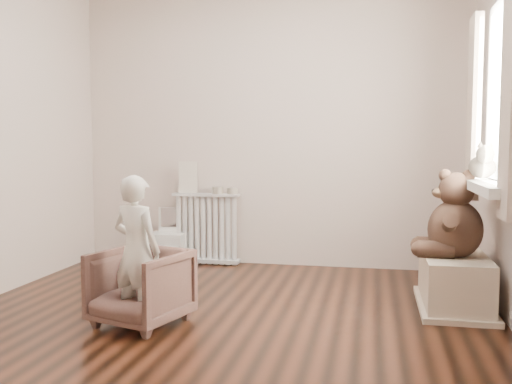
% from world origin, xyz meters
% --- Properties ---
extents(floor, '(3.60, 3.60, 0.01)m').
position_xyz_m(floor, '(0.00, 0.00, 0.00)').
color(floor, black).
rests_on(floor, ground).
extents(back_wall, '(3.60, 0.02, 2.60)m').
position_xyz_m(back_wall, '(0.00, 1.80, 1.30)').
color(back_wall, beige).
rests_on(back_wall, ground).
extents(front_wall, '(3.60, 0.02, 2.60)m').
position_xyz_m(front_wall, '(0.00, -1.80, 1.30)').
color(front_wall, beige).
rests_on(front_wall, ground).
extents(window, '(0.03, 0.90, 1.10)m').
position_xyz_m(window, '(1.76, 0.30, 1.45)').
color(window, white).
rests_on(window, right_wall).
extents(window_sill, '(0.22, 1.10, 0.06)m').
position_xyz_m(window_sill, '(1.67, 0.30, 0.87)').
color(window_sill, silver).
rests_on(window_sill, right_wall).
extents(curtain_left, '(0.06, 0.26, 1.30)m').
position_xyz_m(curtain_left, '(1.65, -0.27, 1.39)').
color(curtain_left, beige).
rests_on(curtain_left, right_wall).
extents(curtain_right, '(0.06, 0.26, 1.30)m').
position_xyz_m(curtain_right, '(1.65, 0.87, 1.39)').
color(curtain_right, beige).
rests_on(curtain_right, right_wall).
extents(radiator, '(0.64, 0.12, 0.67)m').
position_xyz_m(radiator, '(-0.58, 1.68, 0.39)').
color(radiator, silver).
rests_on(radiator, floor).
extents(paper_doll, '(0.18, 0.02, 0.30)m').
position_xyz_m(paper_doll, '(-0.76, 1.68, 0.82)').
color(paper_doll, beige).
rests_on(paper_doll, radiator).
extents(tin_a, '(0.11, 0.11, 0.06)m').
position_xyz_m(tin_a, '(-0.47, 1.68, 0.70)').
color(tin_a, '#A59E8C').
rests_on(tin_a, radiator).
extents(tin_b, '(0.10, 0.10, 0.06)m').
position_xyz_m(tin_b, '(-0.33, 1.68, 0.70)').
color(tin_b, '#A59E8C').
rests_on(tin_b, radiator).
extents(toy_vanity, '(0.34, 0.24, 0.53)m').
position_xyz_m(toy_vanity, '(-0.96, 1.65, 0.28)').
color(toy_vanity, silver).
rests_on(toy_vanity, floor).
extents(armchair, '(0.64, 0.65, 0.48)m').
position_xyz_m(armchair, '(-0.47, -0.16, 0.24)').
color(armchair, brown).
rests_on(armchair, floor).
extents(child, '(0.39, 0.31, 0.93)m').
position_xyz_m(child, '(-0.47, -0.21, 0.48)').
color(child, silver).
rests_on(child, armchair).
extents(toy_bench, '(0.42, 0.79, 0.37)m').
position_xyz_m(toy_bench, '(1.52, 0.63, 0.20)').
color(toy_bench, beige).
rests_on(toy_bench, floor).
extents(teddy_bear, '(0.49, 0.38, 0.58)m').
position_xyz_m(teddy_bear, '(1.51, 0.58, 0.67)').
color(teddy_bear, '#311F16').
rests_on(teddy_bear, toy_bench).
extents(plush_cat, '(0.24, 0.31, 0.24)m').
position_xyz_m(plush_cat, '(1.66, 0.53, 1.00)').
color(plush_cat, '#6D6559').
rests_on(plush_cat, window_sill).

